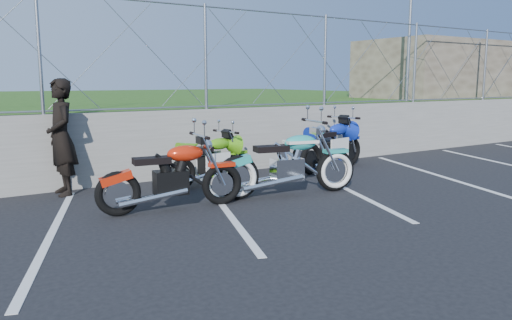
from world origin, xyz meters
TOP-DOWN VIEW (x-y plane):
  - ground at (0.00, 0.00)m, footprint 90.00×90.00m
  - retaining_wall at (0.00, 3.50)m, footprint 30.00×0.22m
  - grass_field at (0.00, 13.50)m, footprint 30.00×20.00m
  - stone_building at (10.50, 5.50)m, footprint 5.00×3.00m
  - chain_link_fence at (0.00, 3.50)m, footprint 28.00×0.03m
  - sign_pole at (7.20, 3.90)m, footprint 0.08×0.08m
  - parking_lines at (1.20, 1.00)m, footprint 18.29×4.31m
  - cruiser_turquoise at (1.28, 1.09)m, footprint 2.42×0.76m
  - naked_orange at (-0.68, 1.22)m, footprint 2.16×0.73m
  - sportbike_green at (0.62, 2.53)m, footprint 1.81×0.64m
  - sportbike_blue at (3.46, 2.54)m, footprint 2.07×0.78m
  - person_standing at (-1.82, 3.10)m, footprint 0.49×0.71m

SIDE VIEW (x-z plane):
  - ground at x=0.00m, z-range 0.00..0.00m
  - parking_lines at x=1.20m, z-range 0.00..0.01m
  - sportbike_green at x=0.62m, z-range -0.07..0.88m
  - naked_orange at x=-0.68m, z-range -0.08..1.00m
  - sportbike_blue at x=3.46m, z-range -0.08..1.02m
  - cruiser_turquoise at x=1.28m, z-range -0.12..1.09m
  - retaining_wall at x=0.00m, z-range 0.00..1.30m
  - grass_field at x=0.00m, z-range 0.00..1.30m
  - person_standing at x=-1.82m, z-range 0.00..1.89m
  - stone_building at x=10.50m, z-range 1.30..3.10m
  - chain_link_fence at x=0.00m, z-range 1.30..3.30m
  - sign_pole at x=7.20m, z-range 1.30..4.30m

